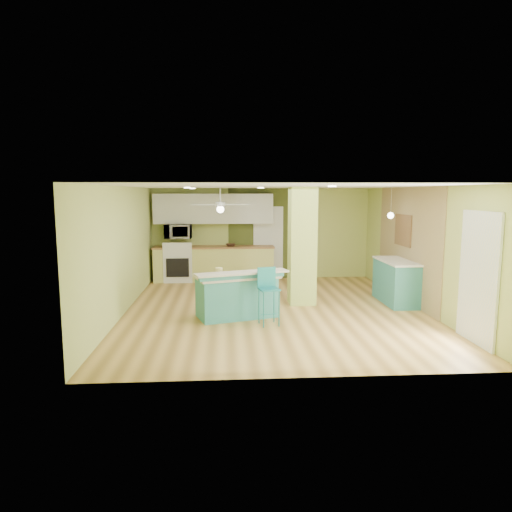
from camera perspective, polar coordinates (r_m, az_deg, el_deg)
The scene contains 23 objects.
floor at distance 9.44m, azimuth 2.26°, elevation -6.71°, with size 6.00×7.00×0.01m, color olive.
ceiling at distance 9.13m, azimuth 2.35°, elevation 8.71°, with size 6.00×7.00×0.01m, color white.
wall_back at distance 12.67m, azimuth 0.62°, elevation 2.82°, with size 6.00×0.01×2.50m, color #B7C56A.
wall_front at distance 5.77m, azimuth 6.01°, elevation -3.40°, with size 6.00×0.01×2.50m, color #B7C56A.
wall_left at distance 9.37m, azimuth -16.29°, elevation 0.69°, with size 0.01×7.00×2.50m, color #B7C56A.
wall_right at distance 9.98m, azimuth 19.74°, elevation 0.96°, with size 0.01×7.00×2.50m, color #B7C56A.
wood_panel at distance 10.52m, azimuth 18.36°, elevation 1.36°, with size 0.02×3.40×2.50m, color #907752.
olive_accent at distance 12.67m, azimuth 1.53°, elevation 2.81°, with size 2.20×0.02×2.50m, color #454E1F.
interior_door at distance 12.67m, azimuth 1.54°, elevation 1.68°, with size 0.82×0.05×2.00m, color silver.
french_door at distance 7.96m, azimuth 26.02°, elevation -2.50°, with size 0.04×1.08×2.10m, color white.
column at distance 9.78m, azimuth 5.78°, elevation 1.26°, with size 0.55×0.55×2.50m, color #B0C65B.
kitchen_run at distance 12.43m, azimuth -5.26°, elevation -0.93°, with size 3.25×0.63×0.94m.
stove at distance 12.48m, azimuth -9.63°, elevation -1.03°, with size 0.76×0.66×1.08m.
upper_cabinets at distance 12.41m, azimuth -5.34°, elevation 5.91°, with size 3.20×0.34×0.80m, color silver.
microwave at distance 12.39m, azimuth -9.72°, elevation 3.05°, with size 0.70×0.48×0.39m, color silver.
ceiling_fan at distance 11.08m, azimuth -4.48°, elevation 6.35°, with size 1.41×1.41×0.61m.
pendant_lamp at distance 10.49m, azimuth 16.48°, elevation 4.90°, with size 0.14×0.14×0.69m.
wall_decor at distance 10.67m, azimuth 17.91°, elevation 3.09°, with size 0.03×0.90×0.70m, color brown.
peninsula at distance 8.79m, azimuth -2.42°, elevation -4.88°, with size 1.84×1.37×0.93m.
bar_stool at distance 8.26m, azimuth 1.50°, elevation -3.85°, with size 0.41×0.41×1.04m.
side_counter at distance 10.35m, azimuth 17.09°, elevation -3.06°, with size 0.62×1.45×0.94m.
fruit_bowl at distance 12.34m, azimuth -3.18°, elevation 1.38°, with size 0.28×0.28×0.07m, color #392217.
canister at distance 8.73m, azimuth -4.65°, elevation -1.95°, with size 0.14×0.14×0.15m, color yellow.
Camera 1 is at (-0.98, -9.08, 2.38)m, focal length 32.00 mm.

